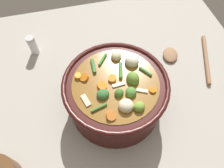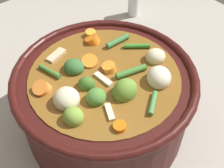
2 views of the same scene
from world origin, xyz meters
name	(u,v)px [view 2 (image 2 of 2)]	position (x,y,z in m)	size (l,w,h in m)	color
ground_plane	(106,124)	(0.00, 0.00, 0.00)	(1.10, 1.10, 0.00)	#9E998E
cooking_pot	(105,100)	(0.00, 0.00, 0.08)	(0.31, 0.31, 0.16)	#38110F
salt_shaker	(134,2)	(-0.30, -0.25, 0.04)	(0.03, 0.03, 0.08)	silver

